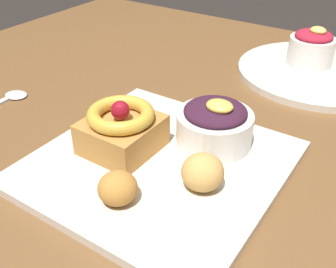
# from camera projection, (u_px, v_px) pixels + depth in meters

# --- Properties ---
(dining_table) EXTENTS (1.29, 0.97, 0.73)m
(dining_table) POSITION_uv_depth(u_px,v_px,m) (221.00, 181.00, 0.63)
(dining_table) COLOR brown
(dining_table) RESTS_ON ground_plane
(front_plate) EXTENTS (0.29, 0.29, 0.01)m
(front_plate) POSITION_uv_depth(u_px,v_px,m) (159.00, 164.00, 0.50)
(front_plate) COLOR silver
(front_plate) RESTS_ON dining_table
(cake_slice) EXTENTS (0.09, 0.09, 0.07)m
(cake_slice) POSITION_uv_depth(u_px,v_px,m) (122.00, 129.00, 0.50)
(cake_slice) COLOR #B77F3D
(cake_slice) RESTS_ON front_plate
(berry_ramekin) EXTENTS (0.10, 0.10, 0.07)m
(berry_ramekin) POSITION_uv_depth(u_px,v_px,m) (215.00, 124.00, 0.51)
(berry_ramekin) COLOR white
(berry_ramekin) RESTS_ON front_plate
(fritter_front) EXTENTS (0.05, 0.05, 0.04)m
(fritter_front) POSITION_uv_depth(u_px,v_px,m) (203.00, 172.00, 0.44)
(fritter_front) COLOR tan
(fritter_front) RESTS_ON front_plate
(fritter_middle) EXTENTS (0.04, 0.04, 0.04)m
(fritter_middle) POSITION_uv_depth(u_px,v_px,m) (118.00, 188.00, 0.43)
(fritter_middle) COLOR #BC7F38
(fritter_middle) RESTS_ON front_plate
(back_plate) EXTENTS (0.29, 0.29, 0.01)m
(back_plate) POSITION_uv_depth(u_px,v_px,m) (318.00, 72.00, 0.73)
(back_plate) COLOR silver
(back_plate) RESTS_ON dining_table
(back_ramekin) EXTENTS (0.08, 0.08, 0.07)m
(back_ramekin) POSITION_uv_depth(u_px,v_px,m) (312.00, 47.00, 0.74)
(back_ramekin) COLOR white
(back_ramekin) RESTS_ON back_plate
(spoon) EXTENTS (0.04, 0.13, 0.00)m
(spoon) POSITION_uv_depth(u_px,v_px,m) (3.00, 101.00, 0.65)
(spoon) COLOR silver
(spoon) RESTS_ON dining_table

